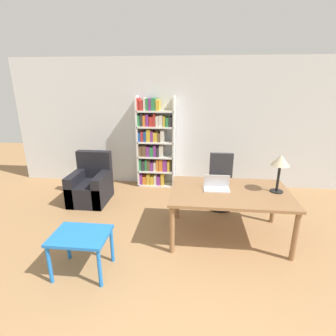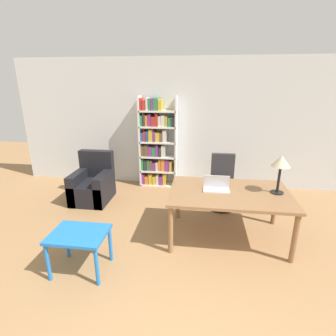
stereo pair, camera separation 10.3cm
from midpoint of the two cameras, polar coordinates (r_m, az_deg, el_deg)
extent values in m
cube|color=silver|center=(5.66, 5.70, 9.46)|extent=(8.00, 0.06, 2.70)
cube|color=olive|center=(3.84, 12.54, -5.21)|extent=(1.68, 1.09, 0.04)
cylinder|color=olive|center=(3.56, 0.02, -13.30)|extent=(0.07, 0.07, 0.69)
cylinder|color=olive|center=(3.76, 25.20, -13.39)|extent=(0.07, 0.07, 0.69)
cylinder|color=olive|center=(4.42, 1.36, -6.71)|extent=(0.07, 0.07, 0.69)
cylinder|color=olive|center=(4.58, 21.43, -7.12)|extent=(0.07, 0.07, 0.69)
cube|color=silver|center=(3.83, 9.77, -4.62)|extent=(0.37, 0.20, 0.02)
cube|color=silver|center=(3.86, 9.79, -2.75)|extent=(0.37, 0.07, 0.20)
cube|color=white|center=(3.86, 9.79, -2.69)|extent=(0.33, 0.06, 0.17)
cylinder|color=black|center=(4.01, 21.85, -4.71)|extent=(0.18, 0.18, 0.01)
cylinder|color=black|center=(3.94, 22.18, -2.08)|extent=(0.04, 0.04, 0.38)
cone|color=#C6B793|center=(3.86, 22.64, 1.59)|extent=(0.25, 0.25, 0.15)
cylinder|color=black|center=(5.00, 10.57, -7.99)|extent=(0.53, 0.53, 0.04)
cylinder|color=#262626|center=(4.92, 10.70, -6.03)|extent=(0.06, 0.06, 0.34)
cube|color=#2D2D33|center=(4.84, 10.85, -3.67)|extent=(0.44, 0.44, 0.10)
cube|color=#2D2D33|center=(4.91, 10.90, 0.36)|extent=(0.42, 0.08, 0.50)
cube|color=blue|center=(3.34, -19.43, -13.71)|extent=(0.66, 0.51, 0.04)
cylinder|color=blue|center=(3.45, -25.22, -18.52)|extent=(0.04, 0.04, 0.48)
cylinder|color=blue|center=(3.21, -15.62, -20.32)|extent=(0.04, 0.04, 0.48)
cylinder|color=blue|center=(3.76, -21.75, -14.75)|extent=(0.04, 0.04, 0.48)
cylinder|color=blue|center=(3.54, -12.96, -16.00)|extent=(0.04, 0.04, 0.48)
cube|color=black|center=(5.27, -17.03, -4.99)|extent=(0.67, 0.78, 0.39)
cube|color=black|center=(5.39, -16.24, 0.83)|extent=(0.67, 0.16, 0.53)
cube|color=black|center=(5.34, -19.64, -3.89)|extent=(0.16, 0.78, 0.58)
cube|color=black|center=(5.15, -14.51, -4.22)|extent=(0.16, 0.78, 0.58)
cube|color=white|center=(5.69, -7.01, 5.55)|extent=(0.04, 0.28, 1.94)
cube|color=white|center=(5.57, 0.76, 5.41)|extent=(0.04, 0.28, 1.94)
cube|color=white|center=(5.90, -3.00, -3.55)|extent=(0.77, 0.28, 0.04)
cube|color=#7F338C|center=(5.91, -6.23, -2.22)|extent=(0.07, 0.24, 0.23)
cube|color=orange|center=(5.90, -5.48, -2.46)|extent=(0.08, 0.24, 0.18)
cube|color=gold|center=(5.88, -4.66, -2.27)|extent=(0.08, 0.24, 0.23)
cube|color=gold|center=(5.87, -3.84, -2.50)|extent=(0.08, 0.24, 0.19)
cube|color=silver|center=(5.85, -3.17, -2.37)|extent=(0.05, 0.24, 0.22)
cube|color=#7F338C|center=(5.85, -2.48, -2.52)|extent=(0.08, 0.24, 0.20)
cube|color=gold|center=(5.83, -1.65, -2.30)|extent=(0.07, 0.24, 0.25)
cube|color=white|center=(5.79, -3.06, -0.58)|extent=(0.77, 0.28, 0.04)
cube|color=#2D7F47|center=(5.80, -6.41, 0.87)|extent=(0.05, 0.24, 0.25)
cube|color=#333338|center=(5.80, -5.78, 0.72)|extent=(0.06, 0.24, 0.22)
cube|color=#2D7F47|center=(5.78, -5.18, 0.76)|extent=(0.05, 0.24, 0.23)
cube|color=brown|center=(5.77, -4.60, 0.69)|extent=(0.06, 0.24, 0.22)
cube|color=#7F338C|center=(5.77, -3.94, 0.48)|extent=(0.07, 0.24, 0.18)
cube|color=silver|center=(5.75, -3.28, 0.50)|extent=(0.05, 0.24, 0.19)
cube|color=orange|center=(5.74, -2.71, 0.75)|extent=(0.05, 0.24, 0.25)
cube|color=orange|center=(5.73, -1.99, 0.76)|extent=(0.08, 0.24, 0.25)
cube|color=#7F338C|center=(5.71, -1.11, 0.72)|extent=(0.09, 0.24, 0.25)
cube|color=gold|center=(5.71, -0.34, 0.56)|extent=(0.05, 0.24, 0.22)
cube|color=white|center=(5.69, -3.11, 2.50)|extent=(0.77, 0.28, 0.04)
cube|color=brown|center=(5.72, -6.42, 3.82)|extent=(0.07, 0.24, 0.22)
cube|color=brown|center=(5.70, -5.59, 3.88)|extent=(0.08, 0.24, 0.24)
cube|color=#7F338C|center=(5.69, -4.78, 3.75)|extent=(0.07, 0.24, 0.21)
cube|color=#2D7F47|center=(5.67, -4.00, 3.68)|extent=(0.07, 0.24, 0.20)
cube|color=#7F338C|center=(5.66, -3.31, 3.86)|extent=(0.06, 0.24, 0.24)
cube|color=#333338|center=(5.65, -2.67, 3.62)|extent=(0.05, 0.24, 0.20)
cube|color=silver|center=(5.64, -1.93, 3.82)|extent=(0.08, 0.24, 0.24)
cube|color=white|center=(5.61, -3.17, 5.67)|extent=(0.77, 0.28, 0.04)
cube|color=#234C99|center=(5.65, -6.60, 6.83)|extent=(0.06, 0.24, 0.19)
cube|color=#B72D28|center=(5.64, -6.03, 6.95)|extent=(0.05, 0.24, 0.21)
cube|color=#234C99|center=(5.62, -5.43, 6.97)|extent=(0.05, 0.24, 0.22)
cube|color=gold|center=(5.61, -4.69, 7.12)|extent=(0.08, 0.24, 0.25)
cube|color=#7F338C|center=(5.60, -3.94, 6.95)|extent=(0.05, 0.24, 0.22)
cube|color=gold|center=(5.59, -3.18, 6.83)|extent=(0.09, 0.24, 0.20)
cube|color=brown|center=(5.58, -2.40, 6.78)|extent=(0.05, 0.24, 0.19)
cube|color=silver|center=(5.56, -1.68, 7.06)|extent=(0.08, 0.24, 0.25)
cube|color=white|center=(5.55, -3.23, 8.93)|extent=(0.77, 0.28, 0.04)
cube|color=#2D7F47|center=(5.60, -6.76, 10.26)|extent=(0.05, 0.24, 0.22)
cube|color=#333338|center=(5.58, -6.16, 10.44)|extent=(0.05, 0.24, 0.26)
cube|color=orange|center=(5.57, -5.60, 10.26)|extent=(0.05, 0.24, 0.22)
cube|color=#7F338C|center=(5.56, -4.97, 10.37)|extent=(0.06, 0.24, 0.25)
cube|color=#B72D28|center=(5.55, -4.14, 10.13)|extent=(0.08, 0.24, 0.20)
cube|color=#B72D28|center=(5.53, -3.42, 10.41)|extent=(0.05, 0.24, 0.25)
cube|color=silver|center=(5.53, -2.80, 10.20)|extent=(0.06, 0.24, 0.21)
cube|color=silver|center=(5.51, -2.02, 10.27)|extent=(0.08, 0.24, 0.23)
cube|color=gold|center=(5.51, -1.31, 10.17)|extent=(0.04, 0.24, 0.21)
cube|color=#2D7F47|center=(5.50, -0.67, 10.03)|extent=(0.06, 0.24, 0.18)
cube|color=#333338|center=(5.49, 0.16, 10.07)|extent=(0.08, 0.24, 0.19)
cube|color=white|center=(5.51, -3.29, 12.25)|extent=(0.77, 0.28, 0.04)
cube|color=#B72D28|center=(5.56, -6.94, 13.65)|extent=(0.04, 0.24, 0.24)
cube|color=#B72D28|center=(5.55, -6.24, 13.45)|extent=(0.07, 0.24, 0.20)
cube|color=silver|center=(5.53, -5.53, 13.72)|extent=(0.05, 0.24, 0.25)
cube|color=#2D7F47|center=(5.52, -4.98, 13.66)|extent=(0.05, 0.24, 0.24)
cube|color=#7F338C|center=(5.51, -4.40, 13.67)|extent=(0.05, 0.24, 0.24)
cube|color=#2D7F47|center=(5.50, -3.63, 13.70)|extent=(0.09, 0.24, 0.24)
cube|color=gold|center=(5.49, -2.70, 13.55)|extent=(0.07, 0.24, 0.21)
camera|label=1|loc=(0.05, -90.75, -0.25)|focal=28.00mm
camera|label=2|loc=(0.05, 89.25, 0.25)|focal=28.00mm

